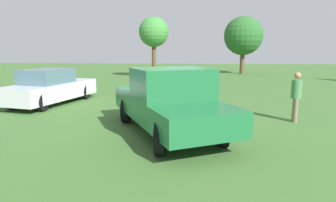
{
  "coord_description": "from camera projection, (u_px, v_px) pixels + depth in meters",
  "views": [
    {
      "loc": [
        -8.57,
        -0.92,
        2.29
      ],
      "look_at": [
        -0.88,
        -0.27,
        0.9
      ],
      "focal_mm": 30.45,
      "sensor_mm": 36.0,
      "label": 1
    }
  ],
  "objects": [
    {
      "name": "ground_plane",
      "position": [
        162.0,
        124.0,
        8.88
      ],
      "size": [
        80.0,
        80.0,
        0.0
      ],
      "primitive_type": "plane",
      "color": "#3D662D"
    },
    {
      "name": "tree_side",
      "position": [
        154.0,
        33.0,
        23.34
      ],
      "size": [
        2.45,
        2.45,
        4.97
      ],
      "color": "brown",
      "rests_on": "ground_plane"
    },
    {
      "name": "pickup_truck",
      "position": [
        170.0,
        100.0,
        7.72
      ],
      "size": [
        5.22,
        3.89,
        1.82
      ],
      "rotation": [
        0.0,
        0.0,
        0.46
      ],
      "color": "black",
      "rests_on": "ground_plane"
    },
    {
      "name": "person_bystander",
      "position": [
        296.0,
        94.0,
        9.07
      ],
      "size": [
        0.37,
        0.37,
        1.6
      ],
      "rotation": [
        0.0,
        0.0,
        4.53
      ],
      "color": "#7A6B51",
      "rests_on": "ground_plane"
    },
    {
      "name": "tree_back_left",
      "position": [
        243.0,
        36.0,
        27.02
      ],
      "size": [
        3.65,
        3.65,
        5.44
      ],
      "color": "brown",
      "rests_on": "ground_plane"
    },
    {
      "name": "traffic_cone",
      "position": [
        151.0,
        94.0,
        13.32
      ],
      "size": [
        0.32,
        0.32,
        0.55
      ],
      "primitive_type": "cone",
      "color": "orange",
      "rests_on": "ground_plane"
    },
    {
      "name": "sedan_near",
      "position": [
        51.0,
        88.0,
        12.16
      ],
      "size": [
        4.62,
        2.6,
        1.5
      ],
      "rotation": [
        0.0,
        0.0,
        6.07
      ],
      "color": "black",
      "rests_on": "ground_plane"
    }
  ]
}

